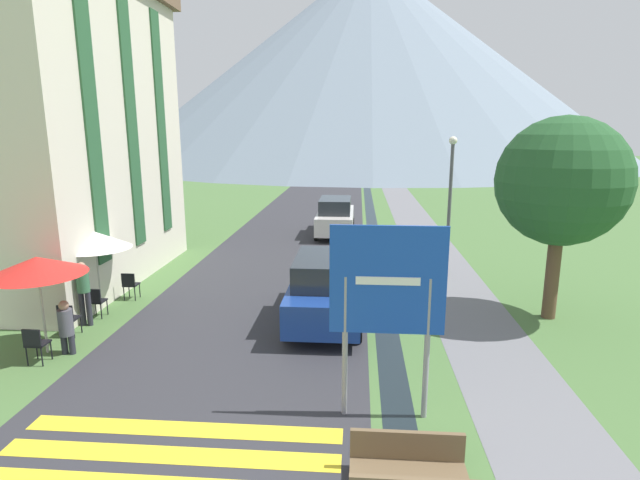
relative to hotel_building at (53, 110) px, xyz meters
name	(u,v)px	position (x,y,z in m)	size (l,w,h in m)	color
ground_plane	(349,235)	(9.40, 8.00, -5.65)	(160.00, 160.00, 0.00)	#476B38
road	(315,205)	(6.90, 18.00, -5.65)	(6.40, 60.00, 0.01)	#2D2D33
footpath	(405,206)	(13.00, 18.00, -5.65)	(2.20, 60.00, 0.01)	slate
drainage_channel	(369,205)	(10.60, 18.00, -5.65)	(0.60, 60.00, 0.00)	black
crosswalk_marking	(169,455)	(6.90, -9.06, -5.64)	(5.44, 1.84, 0.01)	yellow
mountain_distant	(368,63)	(11.13, 68.40, 9.79)	(80.13, 80.13, 30.87)	slate
hotel_building	(53,110)	(0.00, 0.00, 0.00)	(5.58, 9.36, 10.43)	beige
road_sign	(387,295)	(10.33, -7.66, -3.38)	(1.98, 0.11, 3.49)	gray
footbridge	(410,480)	(10.60, -9.63, -5.42)	(1.70, 1.10, 0.65)	brown
parked_car_near	(326,288)	(9.00, -3.16, -4.74)	(1.93, 4.37, 1.82)	navy
parked_car_far	(335,216)	(8.73, 8.08, -4.74)	(1.82, 4.54, 1.82)	silver
cafe_chair_far_right	(130,283)	(3.00, -1.94, -5.14)	(0.40, 0.40, 0.85)	black
cafe_chair_near_right	(68,317)	(2.71, -4.72, -5.14)	(0.40, 0.40, 0.85)	black
cafe_chair_nearest	(35,342)	(2.86, -6.22, -5.14)	(0.40, 0.40, 0.85)	black
cafe_chair_middle	(96,300)	(2.74, -3.44, -5.14)	(0.40, 0.40, 0.85)	black
cafe_umbrella_front_red	(37,266)	(2.70, -5.62, -3.58)	(2.10, 2.10, 2.28)	#B7B2A8
cafe_umbrella_middle_white	(95,240)	(2.54, -2.83, -3.61)	(1.95, 1.95, 2.28)	#B7B2A8
person_seated_near	(66,325)	(3.24, -5.66, -4.94)	(0.32, 0.32, 1.28)	#282833
person_standing_terrace	(84,289)	(2.74, -3.97, -4.65)	(0.32, 0.32, 1.71)	#282833
streetlamp	(450,193)	(13.01, 1.79, -2.77)	(0.28, 0.28, 4.81)	#515156
tree_by_path	(562,182)	(15.06, -2.48, -1.94)	(3.35, 3.35, 5.41)	brown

